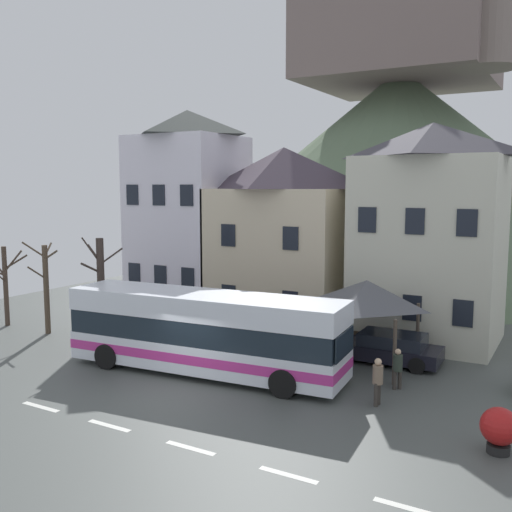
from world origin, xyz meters
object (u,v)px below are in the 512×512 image
object	(u,v)px
townhouse_02	(430,233)
pedestrian_01	(320,352)
townhouse_01	(283,236)
parked_car_01	(389,348)
public_bench	(349,340)
hilltop_castle	(398,163)
townhouse_00	(188,212)
bare_tree_01	(46,286)
parked_car_02	(124,315)
bare_tree_00	(101,289)
transit_bus	(204,333)
bare_tree_02	(5,283)
pedestrian_00	(398,366)
harbour_buoy	(499,428)
bus_shelter	(367,294)
pedestrian_02	(378,379)

from	to	relation	value
townhouse_02	pedestrian_01	distance (m)	8.40
townhouse_01	townhouse_02	xyz separation A→B (m)	(7.47, 0.08, 0.43)
parked_car_01	public_bench	xyz separation A→B (m)	(-2.00, 0.83, -0.14)
townhouse_02	hilltop_castle	size ratio (longest dim) A/B	0.24
townhouse_00	bare_tree_01	distance (m)	8.97
parked_car_02	bare_tree_00	xyz separation A→B (m)	(1.41, -2.92, 1.90)
bare_tree_00	hilltop_castle	bearing A→B (deg)	81.45
townhouse_00	transit_bus	size ratio (longest dim) A/B	1.01
parked_car_01	townhouse_00	bearing A→B (deg)	-19.42
townhouse_02	bare_tree_02	distance (m)	21.15
parked_car_01	parked_car_02	world-z (taller)	parked_car_02
public_bench	townhouse_00	bearing A→B (deg)	163.01
pedestrian_00	townhouse_01	bearing A→B (deg)	138.86
hilltop_castle	harbour_buoy	xyz separation A→B (m)	(12.42, -33.35, -8.36)
townhouse_00	bare_tree_02	distance (m)	10.34
townhouse_00	bare_tree_00	size ratio (longest dim) A/B	2.30
transit_bus	bare_tree_00	distance (m)	6.48
townhouse_00	transit_bus	distance (m)	12.27
bus_shelter	bare_tree_00	size ratio (longest dim) A/B	0.73
bare_tree_00	bare_tree_02	world-z (taller)	bare_tree_00
bare_tree_01	townhouse_02	bearing A→B (deg)	25.96
townhouse_02	bare_tree_00	bearing A→B (deg)	-147.32
parked_car_02	bare_tree_02	distance (m)	6.29
transit_bus	pedestrian_02	distance (m)	6.84
bare_tree_02	pedestrian_00	bearing A→B (deg)	1.85
parked_car_01	parked_car_02	bearing A→B (deg)	1.99
transit_bus	pedestrian_01	xyz separation A→B (m)	(3.86, 2.20, -0.73)
bus_shelter	bare_tree_00	distance (m)	11.76
hilltop_castle	public_bench	distance (m)	28.03
townhouse_01	pedestrian_00	bearing A→B (deg)	-41.14
hilltop_castle	public_bench	world-z (taller)	hilltop_castle
townhouse_00	pedestrian_02	size ratio (longest dim) A/B	7.16
hilltop_castle	townhouse_01	bearing A→B (deg)	-88.74
townhouse_01	pedestrian_01	distance (m)	9.28
townhouse_01	harbour_buoy	xyz separation A→B (m)	(11.92, -10.64, -3.85)
pedestrian_01	public_bench	distance (m)	3.43
harbour_buoy	bare_tree_01	bearing A→B (deg)	172.40
pedestrian_00	bare_tree_00	distance (m)	13.42
townhouse_00	pedestrian_00	xyz separation A→B (m)	(14.22, -7.10, -4.85)
townhouse_02	bare_tree_02	size ratio (longest dim) A/B	2.44
parked_car_01	bare_tree_01	bearing A→B (deg)	11.38
townhouse_02	pedestrian_02	size ratio (longest dim) A/B	6.29
hilltop_castle	parked_car_01	size ratio (longest dim) A/B	9.63
public_bench	harbour_buoy	xyz separation A→B (m)	(6.95, -7.24, 0.24)
bus_shelter	pedestrian_01	world-z (taller)	bus_shelter
townhouse_00	bus_shelter	size ratio (longest dim) A/B	3.16
parked_car_02	public_bench	bearing A→B (deg)	5.44
parked_car_02	bare_tree_00	world-z (taller)	bare_tree_00
pedestrian_02	public_bench	bearing A→B (deg)	118.80
harbour_buoy	bare_tree_00	size ratio (longest dim) A/B	0.26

